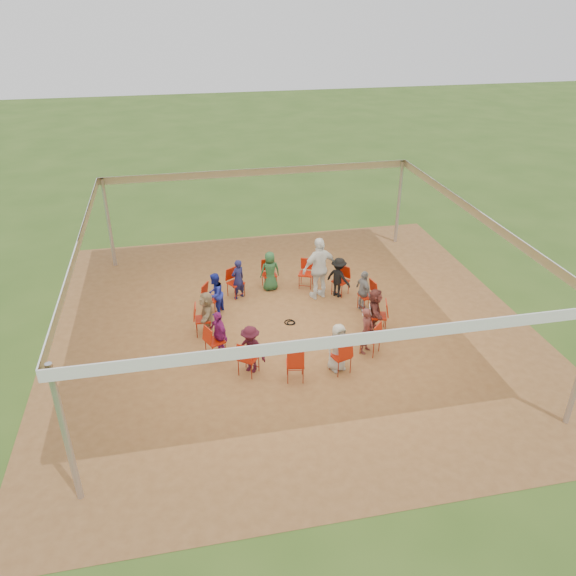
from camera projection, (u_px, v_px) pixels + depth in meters
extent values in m
plane|color=#35531A|center=(291.00, 326.00, 15.51)|extent=(80.00, 80.00, 0.00)
plane|color=brown|center=(291.00, 326.00, 15.51)|extent=(13.00, 13.00, 0.00)
cylinder|color=#B2B2B7|center=(66.00, 435.00, 9.59)|extent=(0.12, 0.12, 3.00)
cylinder|color=#B2B2B7|center=(109.00, 224.00, 18.23)|extent=(0.12, 0.12, 3.00)
cylinder|color=#B2B2B7|center=(399.00, 203.00, 20.02)|extent=(0.12, 0.12, 3.00)
plane|color=white|center=(291.00, 225.00, 14.10)|extent=(10.30, 10.30, 0.00)
cube|color=white|center=(353.00, 340.00, 9.71)|extent=(10.30, 0.03, 0.24)
cube|color=white|center=(259.00, 172.00, 18.60)|extent=(10.30, 0.03, 0.24)
cube|color=white|center=(78.00, 246.00, 13.24)|extent=(0.03, 10.30, 0.24)
cube|color=white|center=(478.00, 215.00, 15.07)|extent=(0.03, 10.30, 0.24)
imported|color=#5F2925|center=(375.00, 310.00, 15.05)|extent=(0.74, 1.23, 1.25)
imported|color=gray|center=(364.00, 291.00, 15.99)|extent=(0.51, 0.79, 1.25)
imported|color=black|center=(338.00, 277.00, 16.76)|extent=(0.82, 0.88, 1.25)
imported|color=#24512B|center=(270.00, 271.00, 17.13)|extent=(0.63, 0.39, 1.25)
imported|color=#191944|center=(238.00, 279.00, 16.66)|extent=(0.54, 0.49, 1.25)
imported|color=#1B2696|center=(215.00, 294.00, 15.85)|extent=(0.61, 0.70, 1.25)
imported|color=#927B58|center=(207.00, 313.00, 14.90)|extent=(0.48, 1.17, 1.25)
imported|color=#881F6E|center=(219.00, 334.00, 14.02)|extent=(0.65, 0.82, 1.25)
imported|color=#3A0F1B|center=(251.00, 349.00, 13.42)|extent=(0.88, 0.80, 1.25)
imported|color=#AEAC9B|center=(338.00, 347.00, 13.49)|extent=(0.69, 0.51, 1.25)
imported|color=#5F2925|center=(367.00, 331.00, 14.15)|extent=(0.53, 0.53, 1.25)
imported|color=silver|center=(320.00, 268.00, 16.54)|extent=(1.24, 0.86, 1.92)
torus|color=black|center=(290.00, 322.00, 15.66)|extent=(0.37, 0.37, 0.03)
torus|color=black|center=(291.00, 323.00, 15.64)|extent=(0.29, 0.29, 0.03)
cube|color=#B7B7BC|center=(366.00, 313.00, 15.11)|extent=(0.30, 0.36, 0.01)
cube|color=#B7B7BC|center=(371.00, 309.00, 15.05)|extent=(0.15, 0.32, 0.20)
cube|color=#CCE0FF|center=(370.00, 309.00, 15.05)|extent=(0.13, 0.28, 0.17)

